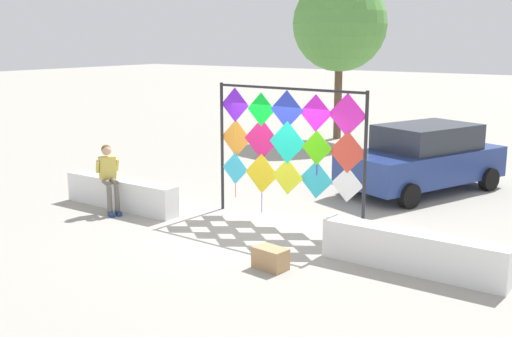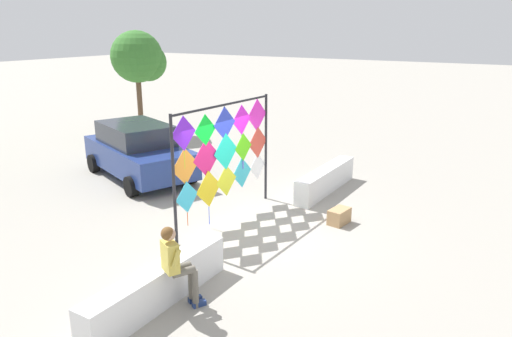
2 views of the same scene
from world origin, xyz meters
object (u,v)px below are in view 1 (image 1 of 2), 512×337
at_px(seated_vendor, 109,173).
at_px(tree_palm_like, 341,19).
at_px(parked_car, 423,158).
at_px(kite_display_rack, 287,141).
at_px(cardboard_box_large, 270,258).

height_order(seated_vendor, tree_palm_like, tree_palm_like).
height_order(parked_car, tree_palm_like, tree_palm_like).
xyz_separation_m(kite_display_rack, seated_vendor, (-3.72, -1.64, -0.86)).
height_order(kite_display_rack, parked_car, kite_display_rack).
relative_size(seated_vendor, cardboard_box_large, 2.63).
height_order(seated_vendor, parked_car, parked_car).
bearing_deg(tree_palm_like, cardboard_box_large, -67.24).
xyz_separation_m(kite_display_rack, parked_car, (1.41, 4.38, -0.90)).
xyz_separation_m(kite_display_rack, cardboard_box_large, (1.23, -2.51, -1.59)).
distance_m(kite_display_rack, cardboard_box_large, 3.22).
bearing_deg(seated_vendor, cardboard_box_large, -10.02).
distance_m(cardboard_box_large, tree_palm_like, 15.23).
height_order(seated_vendor, cardboard_box_large, seated_vendor).
bearing_deg(kite_display_rack, tree_palm_like, 111.96).
bearing_deg(cardboard_box_large, parked_car, 88.51).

